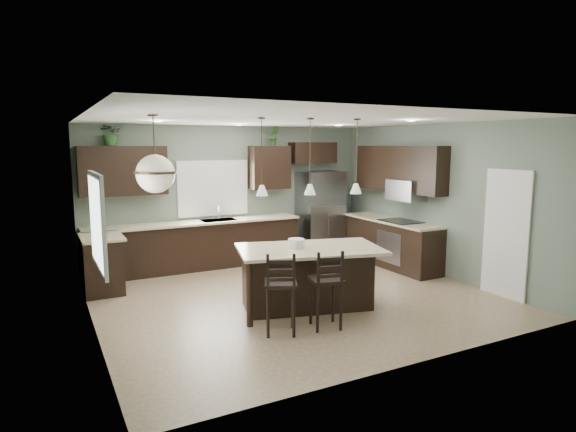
% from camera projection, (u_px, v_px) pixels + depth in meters
% --- Properties ---
extents(ground, '(6.00, 6.00, 0.00)m').
position_uv_depth(ground, '(294.00, 296.00, 7.75)').
color(ground, '#9E8466').
rests_on(ground, ground).
extents(pantry_door, '(0.04, 0.82, 2.04)m').
position_uv_depth(pantry_door, '(506.00, 234.00, 7.60)').
color(pantry_door, white).
rests_on(pantry_door, ground).
extents(window_back, '(1.35, 0.02, 1.00)m').
position_uv_depth(window_back, '(213.00, 188.00, 9.74)').
color(window_back, white).
rests_on(window_back, room_shell).
extents(window_left, '(0.02, 1.10, 1.00)m').
position_uv_depth(window_left, '(96.00, 222.00, 5.46)').
color(window_left, white).
rests_on(window_left, room_shell).
extents(left_return_cabs, '(0.60, 0.90, 0.90)m').
position_uv_depth(left_return_cabs, '(102.00, 265.00, 7.94)').
color(left_return_cabs, black).
rests_on(left_return_cabs, ground).
extents(left_return_countertop, '(0.66, 0.96, 0.04)m').
position_uv_depth(left_return_countertop, '(101.00, 237.00, 7.88)').
color(left_return_countertop, beige).
rests_on(left_return_countertop, left_return_cabs).
extents(back_lower_cabs, '(4.20, 0.60, 0.90)m').
position_uv_depth(back_lower_cabs, '(197.00, 246.00, 9.44)').
color(back_lower_cabs, black).
rests_on(back_lower_cabs, ground).
extents(back_countertop, '(4.20, 0.66, 0.04)m').
position_uv_depth(back_countertop, '(197.00, 223.00, 9.36)').
color(back_countertop, beige).
rests_on(back_countertop, back_lower_cabs).
extents(sink_inset, '(0.70, 0.45, 0.01)m').
position_uv_depth(sink_inset, '(219.00, 220.00, 9.56)').
color(sink_inset, gray).
rests_on(sink_inset, back_countertop).
extents(faucet, '(0.02, 0.02, 0.28)m').
position_uv_depth(faucet, '(219.00, 213.00, 9.51)').
color(faucet, silver).
rests_on(faucet, back_countertop).
extents(back_upper_left, '(1.55, 0.34, 0.90)m').
position_uv_depth(back_upper_left, '(123.00, 171.00, 8.75)').
color(back_upper_left, black).
rests_on(back_upper_left, room_shell).
extents(back_upper_right, '(0.85, 0.34, 0.90)m').
position_uv_depth(back_upper_right, '(270.00, 167.00, 10.09)').
color(back_upper_right, black).
rests_on(back_upper_right, room_shell).
extents(fridge_header, '(1.05, 0.34, 0.45)m').
position_uv_depth(fridge_header, '(313.00, 153.00, 10.53)').
color(fridge_header, black).
rests_on(fridge_header, room_shell).
extents(right_lower_cabs, '(0.60, 2.35, 0.90)m').
position_uv_depth(right_lower_cabs, '(391.00, 243.00, 9.68)').
color(right_lower_cabs, black).
rests_on(right_lower_cabs, ground).
extents(right_countertop, '(0.66, 2.35, 0.04)m').
position_uv_depth(right_countertop, '(391.00, 221.00, 9.61)').
color(right_countertop, beige).
rests_on(right_countertop, right_lower_cabs).
extents(cooktop, '(0.58, 0.75, 0.02)m').
position_uv_depth(cooktop, '(401.00, 221.00, 9.36)').
color(cooktop, black).
rests_on(cooktop, right_countertop).
extents(wall_oven_front, '(0.01, 0.72, 0.60)m').
position_uv_depth(wall_oven_front, '(388.00, 248.00, 9.30)').
color(wall_oven_front, gray).
rests_on(wall_oven_front, right_lower_cabs).
extents(right_upper_cabs, '(0.34, 2.35, 0.90)m').
position_uv_depth(right_upper_cabs, '(399.00, 169.00, 9.53)').
color(right_upper_cabs, black).
rests_on(right_upper_cabs, room_shell).
extents(microwave, '(0.40, 0.75, 0.40)m').
position_uv_depth(microwave, '(406.00, 190.00, 9.32)').
color(microwave, gray).
rests_on(microwave, right_upper_cabs).
extents(refrigerator, '(0.90, 0.74, 1.85)m').
position_uv_depth(refrigerator, '(320.00, 213.00, 10.61)').
color(refrigerator, gray).
rests_on(refrigerator, ground).
extents(kitchen_island, '(2.31, 1.67, 0.92)m').
position_uv_depth(kitchen_island, '(309.00, 278.00, 7.11)').
color(kitchen_island, black).
rests_on(kitchen_island, ground).
extents(serving_dish, '(0.24, 0.24, 0.14)m').
position_uv_depth(serving_dish, '(296.00, 244.00, 6.99)').
color(serving_dish, silver).
rests_on(serving_dish, kitchen_island).
extents(bar_stool_left, '(0.54, 0.54, 1.09)m').
position_uv_depth(bar_stool_left, '(281.00, 292.00, 6.15)').
color(bar_stool_left, black).
rests_on(bar_stool_left, ground).
extents(bar_stool_center, '(0.48, 0.48, 1.07)m').
position_uv_depth(bar_stool_center, '(326.00, 289.00, 6.35)').
color(bar_stool_center, black).
rests_on(bar_stool_center, ground).
extents(pendant_left, '(0.17, 0.17, 1.10)m').
position_uv_depth(pendant_left, '(262.00, 157.00, 6.70)').
color(pendant_left, white).
rests_on(pendant_left, room_shell).
extents(pendant_center, '(0.17, 0.17, 1.10)m').
position_uv_depth(pendant_center, '(310.00, 157.00, 6.85)').
color(pendant_center, silver).
rests_on(pendant_center, room_shell).
extents(pendant_right, '(0.17, 0.17, 1.10)m').
position_uv_depth(pendant_right, '(357.00, 156.00, 7.00)').
color(pendant_right, silver).
rests_on(pendant_right, room_shell).
extents(chandelier, '(0.53, 0.53, 1.00)m').
position_uv_depth(chandelier, '(155.00, 154.00, 6.08)').
color(chandelier, beige).
rests_on(chandelier, room_shell).
extents(plant_back_left, '(0.46, 0.41, 0.47)m').
position_uv_depth(plant_back_left, '(112.00, 132.00, 8.54)').
color(plant_back_left, '#21481F').
rests_on(plant_back_left, back_upper_left).
extents(plant_back_right, '(0.27, 0.25, 0.40)m').
position_uv_depth(plant_back_right, '(274.00, 136.00, 10.01)').
color(plant_back_right, '#2D5926').
rests_on(plant_back_right, back_upper_right).
extents(room_shell, '(6.00, 6.00, 6.00)m').
position_uv_depth(room_shell, '(294.00, 191.00, 7.50)').
color(room_shell, slate).
rests_on(room_shell, ground).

